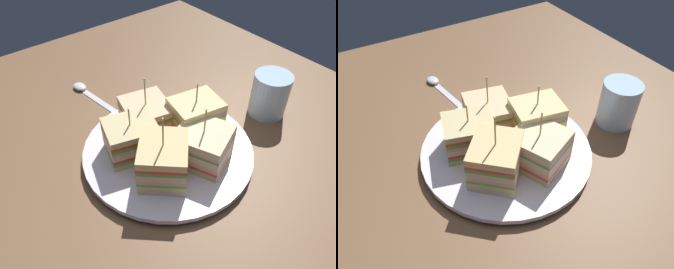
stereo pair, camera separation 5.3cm
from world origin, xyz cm
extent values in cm
cube|color=brown|center=(0.00, 0.00, -0.90)|extent=(100.65, 90.86, 1.80)
cylinder|color=white|center=(0.00, 0.00, 0.35)|extent=(17.31, 17.31, 0.70)
cylinder|color=white|center=(0.00, 0.00, 1.12)|extent=(27.92, 27.92, 0.85)
cube|color=#D1C083|center=(-0.48, 5.82, 2.10)|extent=(7.77, 8.98, 1.11)
cube|color=#9E7242|center=(-1.25, 2.03, 2.10)|extent=(6.15, 1.54, 1.11)
cube|color=#62A343|center=(-0.48, 5.82, 2.95)|extent=(7.77, 8.98, 0.58)
cube|color=#D54829|center=(-0.48, 5.82, 3.52)|extent=(7.77, 8.98, 0.58)
cube|color=pink|center=(-0.48, 5.82, 4.10)|extent=(7.77, 8.98, 0.58)
cube|color=beige|center=(-0.48, 5.82, 4.95)|extent=(7.77, 8.98, 1.11)
cube|color=#B2844C|center=(-1.25, 2.03, 4.95)|extent=(6.15, 1.54, 1.11)
cube|color=#F3BD51|center=(-0.48, 5.82, 5.79)|extent=(7.77, 8.98, 0.58)
cube|color=#51AB4F|center=(-0.48, 5.82, 6.37)|extent=(7.77, 8.98, 0.58)
cube|color=pink|center=(-0.48, 5.82, 6.95)|extent=(7.77, 8.98, 0.58)
cube|color=beige|center=(-0.48, 5.82, 7.79)|extent=(7.77, 8.98, 1.11)
cylinder|color=tan|center=(-0.48, 5.82, 10.05)|extent=(0.24, 0.24, 3.41)
cube|color=#D1B57D|center=(-5.82, 0.39, 2.09)|extent=(9.41, 9.05, 1.08)
cube|color=#B2844C|center=(-2.07, -0.53, 2.09)|extent=(2.03, 7.11, 1.08)
cube|color=#F8C74B|center=(-5.82, 0.39, 2.87)|extent=(9.41, 9.05, 0.49)
cube|color=#C8402C|center=(-5.82, 0.39, 3.36)|extent=(9.41, 9.05, 0.49)
cube|color=green|center=(-5.82, 0.39, 3.84)|extent=(9.41, 9.05, 0.49)
cube|color=beige|center=(-5.82, 0.39, 4.63)|extent=(9.41, 9.05, 1.08)
cube|color=#9E7242|center=(-2.07, -0.53, 4.63)|extent=(2.03, 7.11, 1.08)
cube|color=pink|center=(-5.82, 0.39, 5.41)|extent=(9.41, 9.05, 0.49)
cube|color=green|center=(-5.82, 0.39, 5.90)|extent=(9.41, 9.05, 0.49)
cube|color=beige|center=(-5.82, 0.39, 6.69)|extent=(9.41, 9.05, 1.08)
cylinder|color=tan|center=(-5.82, 0.39, 9.66)|extent=(0.24, 0.24, 4.87)
cube|color=#DCC07B|center=(-3.00, -5.01, 2.05)|extent=(8.61, 9.45, 1.01)
cube|color=#9E7242|center=(-1.89, -1.31, 2.05)|extent=(6.31, 2.16, 1.01)
cube|color=#549B3D|center=(-3.00, -5.01, 2.84)|extent=(8.61, 9.45, 0.56)
cube|color=red|center=(-3.00, -5.01, 3.40)|extent=(8.61, 9.45, 0.56)
cube|color=beige|center=(-3.00, -5.01, 4.18)|extent=(8.61, 9.45, 1.01)
cube|color=#B2844C|center=(-1.89, -1.31, 4.18)|extent=(6.31, 2.16, 1.01)
cube|color=pink|center=(-3.00, -5.01, 4.97)|extent=(8.61, 9.45, 0.56)
cube|color=green|center=(-3.00, -5.01, 5.53)|extent=(8.61, 9.45, 0.56)
cube|color=red|center=(-3.00, -5.01, 6.09)|extent=(8.61, 9.45, 0.56)
cube|color=#D0BD84|center=(-3.00, -5.01, 6.88)|extent=(8.61, 9.45, 1.01)
cylinder|color=tan|center=(-3.00, -5.01, 8.89)|extent=(0.24, 0.24, 3.02)
cube|color=beige|center=(4.08, -4.17, 2.14)|extent=(10.54, 10.49, 1.20)
cube|color=#B2844C|center=(1.24, -1.56, 2.14)|extent=(4.87, 5.27, 1.20)
cube|color=#EBD355|center=(4.08, -4.17, 3.03)|extent=(10.54, 10.49, 0.56)
cube|color=#5DA947|center=(4.08, -4.17, 3.59)|extent=(10.54, 10.49, 0.56)
cube|color=pink|center=(4.08, -4.17, 4.15)|extent=(10.54, 10.49, 0.56)
cube|color=#DAB88D|center=(4.08, -4.17, 5.03)|extent=(10.54, 10.49, 1.20)
cube|color=#B2844C|center=(1.24, -1.56, 5.03)|extent=(4.87, 5.27, 1.20)
cube|color=#569F42|center=(4.08, -4.17, 5.91)|extent=(10.54, 10.49, 0.56)
cube|color=red|center=(4.08, -4.17, 6.47)|extent=(10.54, 10.49, 0.56)
cube|color=#DEBE7D|center=(4.08, -4.17, 7.35)|extent=(10.54, 10.49, 1.20)
cylinder|color=tan|center=(4.08, -4.17, 10.38)|extent=(0.24, 0.24, 4.86)
cube|color=#E0C07E|center=(5.15, 2.74, 2.11)|extent=(10.20, 9.99, 1.13)
cube|color=#B2844C|center=(1.61, 1.20, 2.11)|extent=(3.20, 6.84, 1.13)
cube|color=#E13F31|center=(5.15, 2.74, 2.92)|extent=(10.20, 9.99, 0.48)
cube|color=pink|center=(5.15, 2.74, 3.39)|extent=(10.20, 9.99, 0.48)
cube|color=#E6BF65|center=(5.15, 2.74, 3.87)|extent=(10.20, 9.99, 0.48)
cube|color=beige|center=(5.15, 2.74, 4.67)|extent=(10.20, 9.99, 1.13)
cube|color=#B2844C|center=(1.61, 1.20, 4.67)|extent=(3.20, 6.84, 1.13)
cube|color=#57A343|center=(5.15, 2.74, 5.48)|extent=(10.20, 9.99, 0.48)
cube|color=#F2A79B|center=(5.15, 2.74, 5.95)|extent=(10.20, 9.99, 0.48)
cube|color=beige|center=(5.15, 2.74, 6.76)|extent=(10.20, 9.99, 1.13)
cylinder|color=tan|center=(5.15, 2.74, 9.40)|extent=(0.24, 0.24, 4.15)
cylinder|color=#EFCF6C|center=(2.11, -0.03, 1.89)|extent=(5.11, 5.09, 1.01)
cylinder|color=#E8C778|center=(-0.17, -1.17, 2.35)|extent=(5.66, 5.66, 0.70)
cylinder|color=#EAD474|center=(2.20, -0.30, 2.49)|extent=(4.45, 4.50, 1.03)
cube|color=silver|center=(-19.15, -1.42, 0.12)|extent=(12.24, 2.83, 0.25)
ellipsoid|color=silver|center=(-26.47, -2.41, 0.50)|extent=(3.49, 2.72, 1.00)
cylinder|color=#ACCDE9|center=(3.03, 21.69, 4.14)|extent=(6.84, 6.84, 8.27)
cylinder|color=#95593A|center=(3.03, 21.69, 1.87)|extent=(6.29, 6.29, 3.74)
camera|label=1|loc=(30.03, -24.26, 40.43)|focal=35.49mm
camera|label=2|loc=(33.05, -19.95, 40.43)|focal=35.49mm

